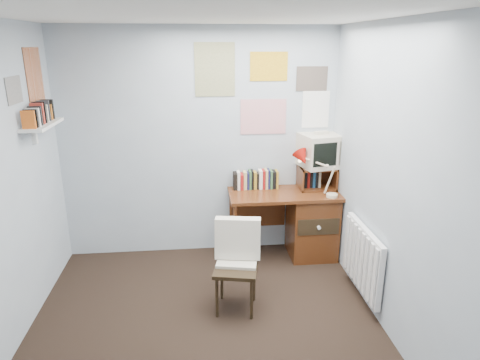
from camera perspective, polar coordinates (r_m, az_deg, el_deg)
The scene contains 14 objects.
ground at distance 3.67m, azimuth -4.40°, elevation -21.41°, with size 3.50×3.50×0.00m, color black.
back_wall at distance 4.72m, azimuth -5.40°, elevation 4.67°, with size 3.00×0.02×2.50m, color #A9B6C1.
right_wall at distance 3.40m, azimuth 21.22°, elevation -1.69°, with size 0.02×3.50×2.50m, color #A9B6C1.
ceiling at distance 2.85m, azimuth -5.66°, elevation 21.46°, with size 3.00×3.50×0.02m, color white.
desk at distance 4.88m, azimuth 8.90°, elevation -5.48°, with size 1.20×0.55×0.76m.
desk_chair at distance 3.88m, azimuth -0.55°, elevation -11.80°, with size 0.41×0.39×0.80m, color black.
desk_lamp at distance 4.57m, azimuth 12.32°, elevation 0.37°, with size 0.31×0.26×0.44m, color #AF130B.
tv_riser at distance 4.84m, azimuth 10.20°, elevation 0.33°, with size 0.40×0.30×0.25m, color #5B2D14.
crt_tv at distance 4.78m, azimuth 10.68°, elevation 4.10°, with size 0.42×0.38×0.39m, color beige.
book_row at distance 4.78m, azimuth 2.68°, elevation 0.18°, with size 0.60×0.14×0.22m, color #5B2D14.
radiator at distance 4.16m, azimuth 16.06°, elevation -10.03°, with size 0.09×0.80×0.60m, color white.
wall_shelf at distance 4.23m, azimuth -24.88°, elevation 6.71°, with size 0.20×0.62×0.24m, color white.
posters_back at distance 4.67m, azimuth 3.19°, elevation 12.06°, with size 1.20×0.01×0.90m, color white.
posters_left at distance 4.22m, azimuth -26.79°, elevation 11.67°, with size 0.01×0.70×0.60m, color white.
Camera 1 is at (-0.03, -2.84, 2.31)m, focal length 32.00 mm.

